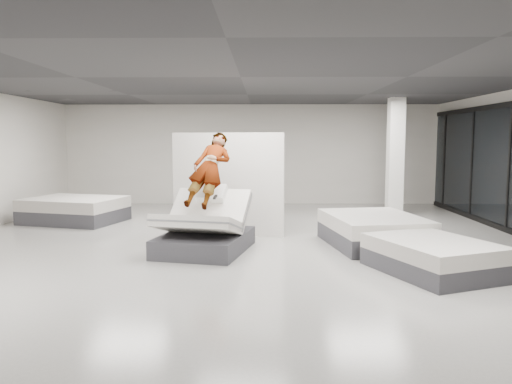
# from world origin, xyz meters

# --- Properties ---
(room) EXTENTS (14.00, 14.04, 3.20)m
(room) POSITION_xyz_m (0.00, 0.00, 1.60)
(room) COLOR #A9A69F
(room) RESTS_ON ground
(hero_bed) EXTENTS (1.84, 2.21, 1.22)m
(hero_bed) POSITION_xyz_m (-0.68, -0.05, 0.38)
(hero_bed) COLOR #38373D
(hero_bed) RESTS_ON floor
(person) EXTENTS (0.98, 1.72, 1.48)m
(person) POSITION_xyz_m (-0.61, 0.26, 1.25)
(person) COLOR slate
(person) RESTS_ON hero_bed
(remote) EXTENTS (0.08, 0.15, 0.08)m
(remote) POSITION_xyz_m (-0.47, -0.13, 1.03)
(remote) COLOR black
(remote) RESTS_ON person
(divider_panel) EXTENTS (2.43, 0.51, 2.23)m
(divider_panel) POSITION_xyz_m (-0.36, 1.57, 1.11)
(divider_panel) COLOR silver
(divider_panel) RESTS_ON floor
(flat_bed_right_far) EXTENTS (1.98, 2.43, 0.60)m
(flat_bed_right_far) POSITION_xyz_m (2.57, 0.52, 0.30)
(flat_bed_right_far) COLOR #38373D
(flat_bed_right_far) RESTS_ON floor
(flat_bed_right_near) EXTENTS (2.03, 2.29, 0.52)m
(flat_bed_right_near) POSITION_xyz_m (3.06, -1.50, 0.26)
(flat_bed_right_near) COLOR #38373D
(flat_bed_right_near) RESTS_ON floor
(flat_bed_left_far) EXTENTS (2.61, 2.21, 0.62)m
(flat_bed_left_far) POSITION_xyz_m (-4.36, 3.23, 0.31)
(flat_bed_left_far) COLOR #38373D
(flat_bed_left_far) RESTS_ON floor
(column) EXTENTS (0.40, 0.40, 3.20)m
(column) POSITION_xyz_m (4.00, 4.50, 1.60)
(column) COLOR white
(column) RESTS_ON floor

